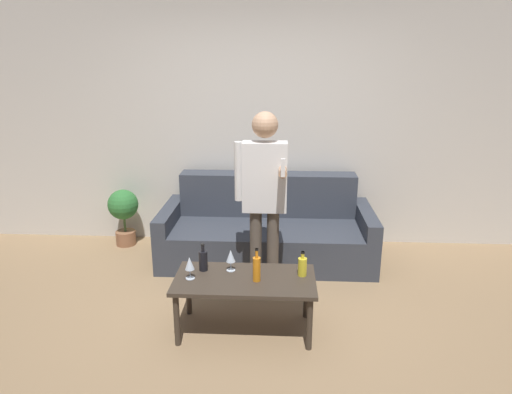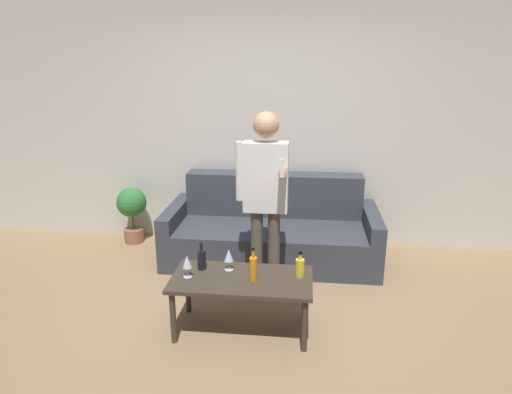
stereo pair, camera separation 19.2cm
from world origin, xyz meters
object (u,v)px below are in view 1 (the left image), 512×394
Objects in this scene: person_standing_front at (264,189)px; bottle_orange at (302,266)px; couch at (267,230)px; coffee_table at (245,284)px.

bottle_orange is at bearing -59.12° from person_standing_front.
couch is at bearing 103.16° from bottle_orange.
bottle_orange is (0.31, -1.31, 0.23)m from couch.
couch reaches higher than bottle_orange.
bottle_orange is (0.43, 0.07, 0.13)m from coffee_table.
coffee_table is at bearing -101.51° from person_standing_front.
person_standing_front is at bearing -90.23° from couch.
person_standing_front is (-0.31, 0.52, 0.45)m from bottle_orange.
coffee_table is 0.83m from person_standing_front.
couch is 1.33× the size of person_standing_front.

